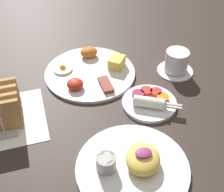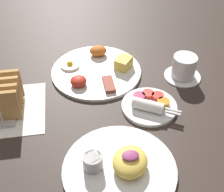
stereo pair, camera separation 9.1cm
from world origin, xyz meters
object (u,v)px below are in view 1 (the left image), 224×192
at_px(plate_condiments, 150,101).
at_px(toast_rack, 1,107).
at_px(plate_breakfast, 91,71).
at_px(plate_foreground, 133,165).
at_px(coffee_cup, 176,62).

height_order(plate_condiments, toast_rack, toast_rack).
bearing_deg(plate_breakfast, plate_foreground, -88.70).
bearing_deg(plate_foreground, toast_rack, 138.63).
xyz_separation_m(plate_breakfast, plate_foreground, (0.01, -0.40, 0.00)).
relative_size(plate_breakfast, toast_rack, 2.01).
height_order(toast_rack, coffee_cup, toast_rack).
xyz_separation_m(plate_condiments, toast_rack, (-0.41, 0.05, 0.04)).
relative_size(plate_breakfast, plate_foreground, 1.08).
bearing_deg(plate_condiments, coffee_cup, 41.81).
bearing_deg(coffee_cup, plate_condiments, -138.19).
height_order(plate_foreground, toast_rack, toast_rack).
bearing_deg(toast_rack, plate_condiments, -7.31).
xyz_separation_m(plate_breakfast, coffee_cup, (0.28, -0.07, 0.03)).
relative_size(plate_condiments, coffee_cup, 1.35).
xyz_separation_m(toast_rack, coffee_cup, (0.56, 0.08, -0.02)).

